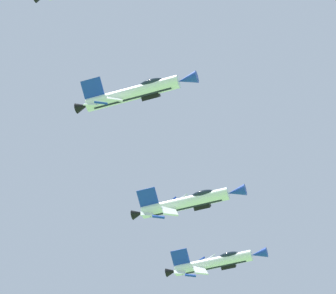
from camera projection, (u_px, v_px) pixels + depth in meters
The scene contains 3 objects.
fighter_jet_lead at pixel (215, 263), 111.69m from camera, with size 14.74×9.40×7.92m.
fighter_jet_left_wing at pixel (187, 203), 98.50m from camera, with size 14.74×9.19×8.28m.
fighter_jet_right_wing at pixel (135, 93), 90.86m from camera, with size 14.74×9.26×8.17m.
Camera 1 is at (-2.18, -7.44, 1.85)m, focal length 78.74 mm.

